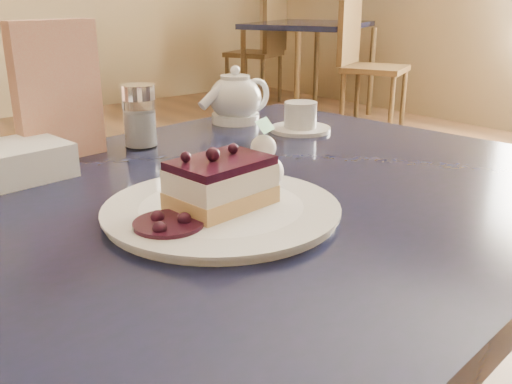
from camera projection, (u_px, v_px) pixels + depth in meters
main_table at (198, 260)px, 0.80m from camera, size 1.34×0.97×0.79m
dessert_plate at (222, 210)px, 0.73m from camera, size 0.30×0.30×0.01m
cheesecake_slice at (221, 183)px, 0.72m from camera, size 0.14×0.10×0.06m
whipped_cream at (263, 171)px, 0.79m from camera, size 0.06×0.06×0.05m
berry_sauce at (168, 224)px, 0.67m from camera, size 0.08×0.08×0.01m
tea_set at (248, 104)px, 1.23m from camera, size 0.23×0.27×0.11m
menu_card at (58, 91)px, 0.95m from camera, size 0.15×0.05×0.23m
sugar_shaker at (139, 116)px, 1.04m from camera, size 0.06×0.06×0.12m
napkin_stack at (22, 160)px, 0.88m from camera, size 0.14×0.14×0.05m
bg_table_far_right at (307, 107)px, 5.19m from camera, size 1.35×1.98×1.32m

